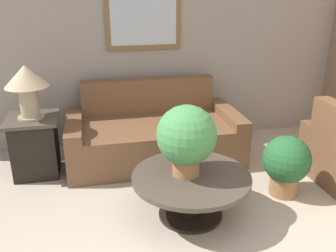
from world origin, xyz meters
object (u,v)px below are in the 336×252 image
(side_table, at_px, (35,145))
(table_lamp, at_px, (26,82))
(potted_plant_on_table, at_px, (187,137))
(coffee_table, at_px, (191,186))
(couch_main, at_px, (154,135))
(potted_plant_floor, at_px, (286,163))

(side_table, xyz_separation_m, table_lamp, (0.00, 0.00, 0.69))
(side_table, height_order, potted_plant_on_table, potted_plant_on_table)
(table_lamp, bearing_deg, side_table, 0.00)
(coffee_table, height_order, side_table, side_table)
(coffee_table, bearing_deg, couch_main, 95.10)
(couch_main, height_order, potted_plant_floor, couch_main)
(side_table, relative_size, potted_plant_on_table, 1.04)
(table_lamp, bearing_deg, coffee_table, -38.46)
(coffee_table, xyz_separation_m, side_table, (-1.42, 1.13, 0.03))
(side_table, distance_m, potted_plant_on_table, 1.82)
(table_lamp, xyz_separation_m, potted_plant_on_table, (1.38, -1.10, -0.27))
(potted_plant_on_table, bearing_deg, couch_main, 93.29)
(coffee_table, relative_size, side_table, 1.61)
(table_lamp, relative_size, potted_plant_on_table, 0.89)
(side_table, height_order, potted_plant_floor, side_table)
(couch_main, bearing_deg, table_lamp, -174.94)
(side_table, bearing_deg, couch_main, 5.06)
(couch_main, height_order, table_lamp, table_lamp)
(potted_plant_on_table, bearing_deg, potted_plant_floor, 7.30)
(couch_main, height_order, coffee_table, couch_main)
(side_table, bearing_deg, potted_plant_on_table, -38.52)
(side_table, relative_size, potted_plant_floor, 1.06)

